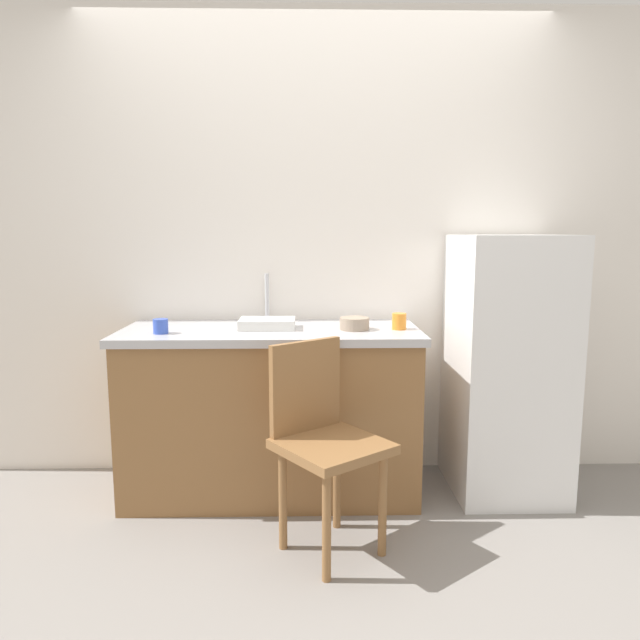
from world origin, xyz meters
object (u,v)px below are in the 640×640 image
at_px(chair, 323,436).
at_px(dish_tray, 267,324).
at_px(refrigerator, 506,365).
at_px(cup_orange, 399,321).
at_px(terracotta_bowl, 354,324).
at_px(cup_blue, 161,326).

distance_m(chair, dish_tray, 0.74).
bearing_deg(refrigerator, chair, -149.81).
height_order(refrigerator, chair, refrigerator).
relative_size(chair, cup_orange, 10.90).
bearing_deg(chair, cup_orange, 15.95).
height_order(terracotta_bowl, cup_orange, cup_orange).
bearing_deg(terracotta_bowl, cup_orange, 0.36).
bearing_deg(dish_tray, chair, -64.27).
height_order(refrigerator, cup_blue, refrigerator).
bearing_deg(chair, refrigerator, -6.48).
relative_size(refrigerator, dish_tray, 4.78).
bearing_deg(chair, dish_tray, 79.06).
distance_m(refrigerator, cup_blue, 1.76).
height_order(dish_tray, cup_orange, cup_orange).
height_order(dish_tray, cup_blue, cup_blue).
xyz_separation_m(chair, cup_orange, (0.40, 0.52, 0.41)).
distance_m(chair, cup_blue, 0.97).
xyz_separation_m(dish_tray, cup_orange, (0.67, -0.04, 0.02)).
distance_m(refrigerator, chair, 1.13).
bearing_deg(dish_tray, cup_orange, -3.56).
distance_m(terracotta_bowl, cup_orange, 0.23).
xyz_separation_m(terracotta_bowl, cup_blue, (-0.95, -0.09, 0.00)).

